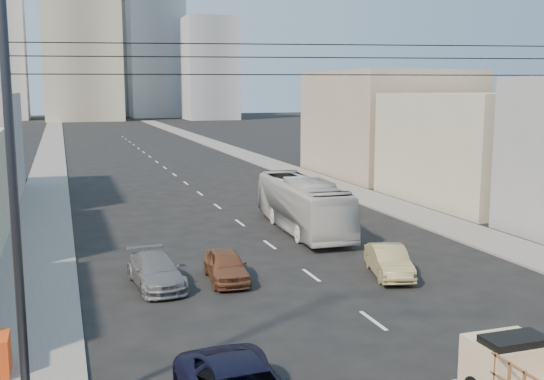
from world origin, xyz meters
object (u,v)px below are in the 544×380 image
flatbed_pickup (536,380)px  streetlamp_left (17,169)px  city_bus (303,205)px  sedan_brown (226,266)px  sedan_tan (389,261)px  sedan_grey (156,271)px

flatbed_pickup → streetlamp_left: size_ratio=0.37×
city_bus → sedan_brown: (-6.78, -8.32, -0.88)m
sedan_brown → flatbed_pickup: bearing=-68.7°
flatbed_pickup → city_bus: (2.36, 22.32, 0.46)m
flatbed_pickup → streetlamp_left: (-11.97, 3.59, 5.34)m
sedan_brown → sedan_tan: bearing=-9.0°
city_bus → streetlamp_left: (-14.34, -18.74, 4.88)m
sedan_brown → sedan_tan: (7.08, -1.60, -0.00)m
flatbed_pickup → city_bus: size_ratio=0.39×
city_bus → sedan_grey: bearing=-137.2°
sedan_brown → sedan_tan: sedan_brown is taller
sedan_tan → sedan_grey: sedan_tan is taller
flatbed_pickup → sedan_tan: size_ratio=1.07×
city_bus → sedan_brown: city_bus is taller
sedan_tan → sedan_grey: 10.26m
sedan_tan → city_bus: bearing=106.5°
streetlamp_left → sedan_tan: bearing=31.0°
sedan_grey → flatbed_pickup: bearing=-67.0°
flatbed_pickup → streetlamp_left: streetlamp_left is taller
city_bus → sedan_brown: size_ratio=2.81×
sedan_grey → streetlamp_left: bearing=-118.0°
city_bus → flatbed_pickup: bearing=-93.1°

